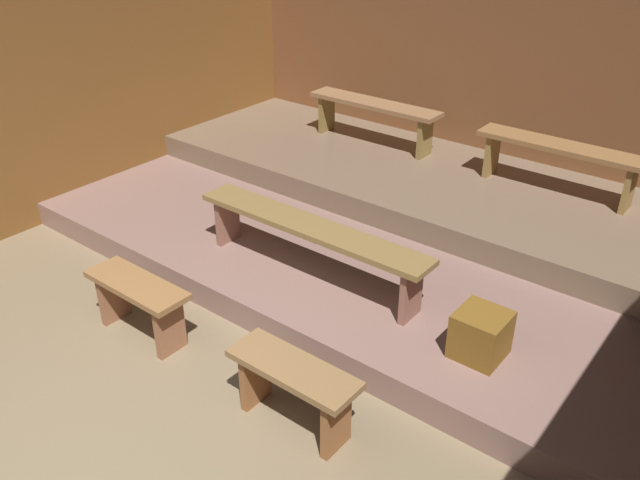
{
  "coord_description": "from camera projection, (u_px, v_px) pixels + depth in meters",
  "views": [
    {
      "loc": [
        2.74,
        -1.1,
        2.99
      ],
      "look_at": [
        -0.13,
        2.52,
        0.42
      ],
      "focal_mm": 36.96,
      "sensor_mm": 36.0,
      "label": 1
    }
  ],
  "objects": [
    {
      "name": "ground",
      "position": [
        335.0,
        292.0,
        5.46
      ],
      "size": [
        6.67,
        5.91,
        0.08
      ],
      "primitive_type": "cube",
      "color": "#7D6B4E"
    },
    {
      "name": "wall_back",
      "position": [
        491.0,
        81.0,
        6.65
      ],
      "size": [
        6.67,
        0.06,
        2.33
      ],
      "primitive_type": "cube",
      "color": "brown",
      "rests_on": "ground"
    },
    {
      "name": "wall_left",
      "position": [
        97.0,
        86.0,
        6.49
      ],
      "size": [
        0.06,
        5.91,
        2.33
      ],
      "primitive_type": "cube",
      "color": "brown",
      "rests_on": "ground"
    },
    {
      "name": "platform_lower",
      "position": [
        391.0,
        237.0,
        5.96
      ],
      "size": [
        5.87,
        3.43,
        0.22
      ],
      "primitive_type": "cube",
      "color": "#85645A",
      "rests_on": "ground"
    },
    {
      "name": "platform_middle",
      "position": [
        437.0,
        186.0,
        6.41
      ],
      "size": [
        5.87,
        1.83,
        0.22
      ],
      "primitive_type": "cube",
      "color": "#755F4A",
      "rests_on": "platform_lower"
    },
    {
      "name": "bench_floor_left",
      "position": [
        138.0,
        297.0,
        4.73
      ],
      "size": [
        0.85,
        0.3,
        0.46
      ],
      "color": "olive",
      "rests_on": "ground"
    },
    {
      "name": "bench_floor_right",
      "position": [
        294.0,
        383.0,
        3.94
      ],
      "size": [
        0.85,
        0.3,
        0.46
      ],
      "color": "olive",
      "rests_on": "ground"
    },
    {
      "name": "bench_lower_center",
      "position": [
        310.0,
        234.0,
        5.01
      ],
      "size": [
        2.05,
        0.3,
        0.46
      ],
      "color": "olive",
      "rests_on": "platform_lower"
    },
    {
      "name": "bench_middle_left",
      "position": [
        374.0,
        111.0,
        6.95
      ],
      "size": [
        1.5,
        0.3,
        0.46
      ],
      "color": "#8F6641",
      "rests_on": "platform_middle"
    },
    {
      "name": "bench_middle_right",
      "position": [
        560.0,
        154.0,
        5.87
      ],
      "size": [
        1.5,
        0.3,
        0.46
      ],
      "color": "olive",
      "rests_on": "platform_middle"
    },
    {
      "name": "wooden_crate_lower",
      "position": [
        481.0,
        334.0,
        4.26
      ],
      "size": [
        0.32,
        0.32,
        0.32
      ],
      "primitive_type": "cube",
      "color": "brown",
      "rests_on": "platform_lower"
    }
  ]
}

